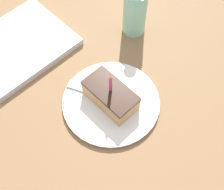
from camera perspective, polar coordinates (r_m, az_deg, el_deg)
name	(u,v)px	position (r m, az deg, el deg)	size (l,w,h in m)	color
ground_plane	(118,113)	(0.81, 1.05, -3.36)	(2.40, 2.40, 0.04)	olive
plate	(112,101)	(0.80, 0.00, -1.18)	(0.25, 0.25, 0.01)	white
cake_slice	(111,95)	(0.77, -0.10, 0.07)	(0.07, 0.14, 0.12)	tan
fork	(93,91)	(0.81, -3.58, 0.75)	(0.09, 0.15, 0.00)	#B2B2B7
bottle	(135,10)	(0.90, 4.22, 15.17)	(0.07, 0.07, 0.19)	#8CD1B2
marble_board	(18,46)	(0.94, -16.78, 8.63)	(0.29, 0.24, 0.02)	silver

